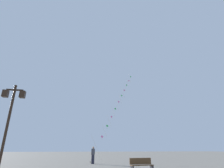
{
  "coord_description": "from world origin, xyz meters",
  "views": [
    {
      "loc": [
        0.86,
        -1.2,
        1.48
      ],
      "look_at": [
        4.16,
        17.14,
        8.58
      ],
      "focal_mm": 27.29,
      "sensor_mm": 36.0,
      "label": 1
    }
  ],
  "objects": [
    {
      "name": "park_bench",
      "position": [
        5.06,
        10.87,
        0.45
      ],
      "size": [
        1.64,
        0.63,
        0.89
      ],
      "rotation": [
        0.0,
        0.0,
        0.12
      ],
      "color": "brown",
      "rests_on": "ground_plane"
    },
    {
      "name": "kite_flyer",
      "position": [
        2.35,
        18.47,
        0.9
      ],
      "size": [
        0.45,
        0.61,
        1.71
      ],
      "rotation": [
        0.0,
        0.0,
        1.04
      ],
      "color": "#1E1E2D",
      "rests_on": "ground_plane"
    },
    {
      "name": "kite_train",
      "position": [
        6.93,
        26.63,
        8.83
      ],
      "size": [
        9.36,
        13.5,
        17.0
      ],
      "color": "brown",
      "rests_on": "ground_plane"
    },
    {
      "name": "ground_plane",
      "position": [
        0.0,
        20.0,
        0.0
      ],
      "size": [
        160.0,
        160.0,
        0.0
      ],
      "primitive_type": "plane",
      "color": "gray"
    },
    {
      "name": "twin_lantern_lamp_post",
      "position": [
        -3.02,
        8.94,
        3.42
      ],
      "size": [
        1.19,
        0.28,
        4.97
      ],
      "color": "black",
      "rests_on": "ground_plane"
    }
  ]
}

